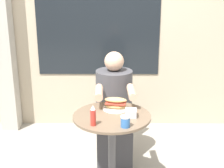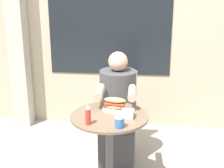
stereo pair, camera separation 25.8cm
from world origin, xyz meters
The scene contains 9 objects.
storefront_wall centered at (0.00, 1.52, 1.40)m, with size 8.00×0.09×2.80m.
lattice_pillar centered at (-1.28, 1.36, 1.20)m, with size 0.20×0.20×2.40m.
cafe_table centered at (0.00, 0.00, 0.54)m, with size 0.62×0.62×0.75m.
diner_chair centered at (0.01, 0.84, 0.52)m, with size 0.39×0.39×0.87m.
seated_diner centered at (0.02, 0.50, 0.50)m, with size 0.36×0.63×1.15m.
sandwich_on_plate centered at (0.03, 0.13, 0.80)m, with size 0.21×0.21×0.10m.
drink_cup centered at (0.10, -0.21, 0.80)m, with size 0.07×0.07×0.08m.
napkin_box centered at (0.15, -0.03, 0.78)m, with size 0.10×0.10×0.06m.
condiment_bottle centered at (-0.14, -0.19, 0.83)m, with size 0.04×0.04×0.16m.
Camera 1 is at (0.01, -2.27, 1.73)m, focal length 50.00 mm.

